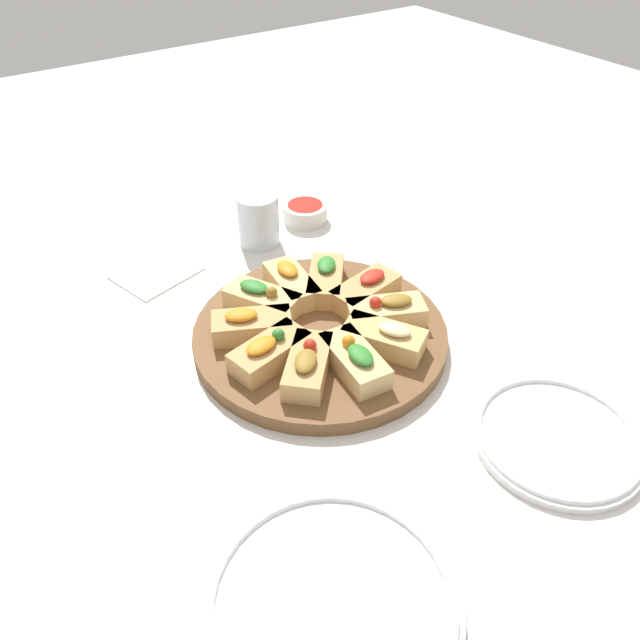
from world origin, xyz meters
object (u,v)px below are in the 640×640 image
at_px(serving_board, 320,334).
at_px(napkin_stack, 156,272).
at_px(plate_left, 557,437).
at_px(dipping_bowl, 305,212).
at_px(plate_right, 332,604).
at_px(water_glass, 258,220).

xyz_separation_m(serving_board, napkin_stack, (0.13, -0.30, -0.01)).
height_order(serving_board, plate_left, serving_board).
height_order(serving_board, napkin_stack, serving_board).
relative_size(plate_left, napkin_stack, 1.67).
xyz_separation_m(serving_board, dipping_bowl, (-0.17, -0.30, 0.01)).
bearing_deg(plate_left, plate_right, 2.15).
bearing_deg(plate_right, napkin_stack, -97.66).
bearing_deg(serving_board, napkin_stack, -66.33).
xyz_separation_m(plate_left, napkin_stack, (0.26, -0.62, -0.00)).
xyz_separation_m(water_glass, dipping_bowl, (-0.11, -0.02, -0.03)).
height_order(plate_right, water_glass, water_glass).
bearing_deg(water_glass, napkin_stack, -3.60).
bearing_deg(dipping_bowl, plate_left, 85.98).
bearing_deg(napkin_stack, serving_board, 113.67).
bearing_deg(napkin_stack, plate_left, 112.90).
bearing_deg(water_glass, serving_board, 77.39).
distance_m(water_glass, dipping_bowl, 0.12).
height_order(serving_board, dipping_bowl, dipping_bowl).
height_order(serving_board, water_glass, water_glass).
xyz_separation_m(plate_left, plate_right, (0.34, 0.01, -0.00)).
height_order(plate_right, napkin_stack, plate_right).
bearing_deg(napkin_stack, water_glass, 176.40).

